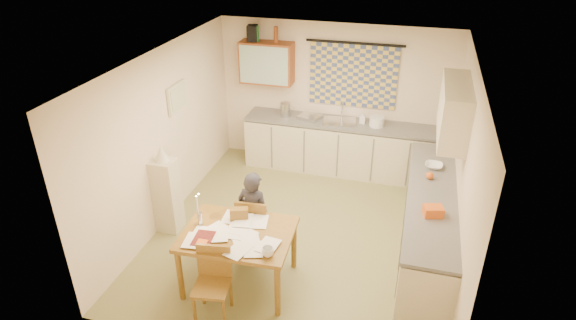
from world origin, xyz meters
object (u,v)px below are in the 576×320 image
(counter_right, at_px, (428,224))
(shelf_stand, at_px, (167,195))
(dining_table, at_px, (239,257))
(person, at_px, (254,215))
(stove, at_px, (426,263))
(chair_far, at_px, (255,236))
(counter_back, at_px, (341,147))

(counter_right, bearing_deg, shelf_stand, -173.25)
(dining_table, relative_size, person, 1.06)
(shelf_stand, bearing_deg, stove, -5.94)
(dining_table, bearing_deg, counter_right, 26.52)
(chair_far, height_order, shelf_stand, shelf_stand)
(chair_far, distance_m, person, 0.35)
(counter_back, distance_m, counter_right, 2.46)
(counter_right, bearing_deg, counter_back, 127.55)
(dining_table, relative_size, shelf_stand, 1.20)
(stove, bearing_deg, shelf_stand, 174.06)
(counter_right, height_order, person, person)
(counter_right, height_order, stove, counter_right)
(counter_right, distance_m, chair_far, 2.27)
(counter_right, bearing_deg, dining_table, -150.90)
(stove, xyz_separation_m, chair_far, (-2.18, 0.16, -0.16))
(dining_table, bearing_deg, person, 87.16)
(counter_back, distance_m, dining_table, 3.23)
(counter_right, distance_m, person, 2.27)
(counter_back, xyz_separation_m, chair_far, (-0.68, -2.58, -0.17))
(stove, height_order, dining_table, stove)
(dining_table, distance_m, person, 0.61)
(person, bearing_deg, chair_far, -64.99)
(person, bearing_deg, stove, -172.44)
(counter_back, distance_m, person, 2.69)
(shelf_stand, bearing_deg, dining_table, -30.07)
(counter_back, relative_size, shelf_stand, 2.99)
(shelf_stand, bearing_deg, counter_right, 6.75)
(stove, bearing_deg, dining_table, -168.99)
(stove, distance_m, shelf_stand, 3.56)
(counter_right, xyz_separation_m, stove, (-0.00, -0.79, -0.01))
(shelf_stand, bearing_deg, chair_far, -8.85)
(counter_right, distance_m, shelf_stand, 3.57)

